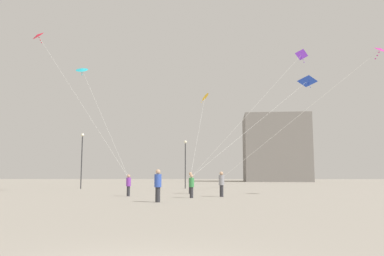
{
  "coord_description": "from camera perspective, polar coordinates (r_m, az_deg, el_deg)",
  "views": [
    {
      "loc": [
        1.11,
        -5.81,
        1.51
      ],
      "look_at": [
        0.0,
        17.44,
        4.38
      ],
      "focal_mm": 35.99,
      "sensor_mm": 36.0,
      "label": 1
    }
  ],
  "objects": [
    {
      "name": "kite_cyan_diamond",
      "position": [
        37.22,
        -15.97,
        8.26
      ],
      "size": [
        6.46,
        6.65,
        10.3
      ],
      "color": "#1EB2C6"
    },
    {
      "name": "kite_amber_diamond",
      "position": [
        43.28,
        1.91,
        4.57
      ],
      "size": [
        1.56,
        11.29,
        9.47
      ],
      "color": "yellow"
    },
    {
      "name": "building_left_hall",
      "position": [
        96.66,
        12.2,
        -3.04
      ],
      "size": [
        15.67,
        16.13,
        15.91
      ],
      "color": "gray",
      "rests_on": "ground_plane"
    },
    {
      "name": "lamppost_east",
      "position": [
        45.2,
        -16.0,
        -3.53
      ],
      "size": [
        0.36,
        0.36,
        6.23
      ],
      "color": "#2D2D30",
      "rests_on": "ground_plane"
    },
    {
      "name": "person_in_blue",
      "position": [
        22.07,
        -5.08,
        -8.29
      ],
      "size": [
        0.4,
        0.4,
        1.85
      ],
      "rotation": [
        0.0,
        0.0,
        2.03
      ],
      "color": "#2D2D33",
      "rests_on": "ground_plane"
    },
    {
      "name": "person_in_white",
      "position": [
        31.86,
        -0.23,
        -7.99
      ],
      "size": [
        0.39,
        0.39,
        1.77
      ],
      "rotation": [
        0.0,
        0.0,
        3.6
      ],
      "color": "#2D2D33",
      "rests_on": "ground_plane"
    },
    {
      "name": "person_in_purple",
      "position": [
        28.56,
        -9.39,
        -8.23
      ],
      "size": [
        0.34,
        0.34,
        1.57
      ],
      "rotation": [
        0.0,
        0.0,
        1.03
      ],
      "color": "#2D2D33",
      "rests_on": "ground_plane"
    },
    {
      "name": "person_in_grey",
      "position": [
        27.57,
        4.39,
        -8.11
      ],
      "size": [
        0.39,
        0.39,
        1.78
      ],
      "rotation": [
        0.0,
        0.0,
        5.4
      ],
      "color": "#2D2D33",
      "rests_on": "ground_plane"
    },
    {
      "name": "person_in_green",
      "position": [
        26.08,
        -0.08,
        -8.43
      ],
      "size": [
        0.34,
        0.34,
        1.58
      ],
      "rotation": [
        0.0,
        0.0,
        4.61
      ],
      "color": "#2D2D33",
      "rests_on": "ground_plane"
    },
    {
      "name": "lamppost_west",
      "position": [
        44.59,
        -0.99,
        -4.25
      ],
      "size": [
        0.36,
        0.36,
        5.54
      ],
      "color": "#2D2D30",
      "rests_on": "ground_plane"
    },
    {
      "name": "kite_cobalt_delta",
      "position": [
        45.3,
        16.48,
        6.45
      ],
      "size": [
        13.54,
        11.69,
        11.2
      ],
      "color": "blue"
    },
    {
      "name": "kite_crimson_diamond",
      "position": [
        40.19,
        -21.79,
        12.49
      ],
      "size": [
        11.14,
        7.23,
        13.92
      ],
      "color": "red"
    },
    {
      "name": "kite_violet_delta",
      "position": [
        38.13,
        15.46,
        9.9
      ],
      "size": [
        10.92,
        4.36,
        11.9
      ],
      "color": "purple"
    },
    {
      "name": "kite_magenta_diamond",
      "position": [
        31.67,
        25.84,
        10.16
      ],
      "size": [
        12.33,
        1.16,
        9.69
      ],
      "color": "#D12899"
    }
  ]
}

